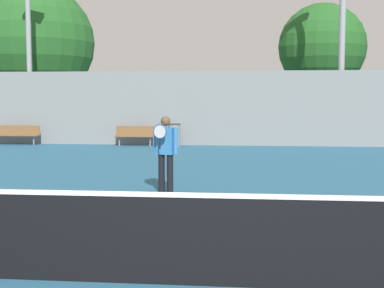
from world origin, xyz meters
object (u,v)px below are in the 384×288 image
object	(u,v)px
bench_courtside_near	(135,134)
bench_courtside_far	(15,133)
tree_green_broad	(36,43)
light_pole_far_right	(343,10)
tennis_player	(166,150)
light_pole_near_left	(28,24)
tennis_net	(170,238)
trash_bin	(174,135)
tree_dark_dense	(322,48)

from	to	relation	value
bench_courtside_near	bench_courtside_far	distance (m)	5.29
bench_courtside_far	tree_green_broad	bearing A→B (deg)	103.89
bench_courtside_near	light_pole_far_right	size ratio (longest dim) A/B	0.17
tennis_player	light_pole_near_left	size ratio (longest dim) A/B	0.19
tennis_player	bench_courtside_far	distance (m)	13.67
tennis_net	trash_bin	xyz separation A→B (m)	(-2.19, 16.54, -0.05)
trash_bin	tennis_player	bearing A→B (deg)	-83.25
bench_courtside_far	light_pole_far_right	world-z (taller)	light_pole_far_right
bench_courtside_far	light_pole_far_right	bearing A→B (deg)	4.97
bench_courtside_near	tennis_net	bearing A→B (deg)	-76.84
tennis_net	light_pole_near_left	bearing A→B (deg)	116.80
tennis_player	bench_courtside_far	bearing A→B (deg)	143.83
light_pole_far_right	trash_bin	bearing A→B (deg)	-170.62
tennis_player	bench_courtside_near	distance (m)	11.29
tennis_net	bench_courtside_far	bearing A→B (deg)	119.02
bench_courtside_far	tree_dark_dense	world-z (taller)	tree_dark_dense
bench_courtside_far	bench_courtside_near	bearing A→B (deg)	-0.01
bench_courtside_near	light_pole_far_right	xyz separation A→B (m)	(8.67, 1.21, 5.22)
bench_courtside_near	bench_courtside_far	size ratio (longest dim) A/B	0.76
tennis_player	tree_dark_dense	bearing A→B (deg)	89.13
bench_courtside_near	light_pole_far_right	distance (m)	10.19
light_pole_near_left	light_pole_far_right	world-z (taller)	light_pole_far_right
tennis_net	bench_courtside_near	distance (m)	16.93
trash_bin	tree_green_broad	world-z (taller)	tree_green_broad
tennis_net	light_pole_near_left	xyz separation A→B (m)	(-8.82, 17.46, 4.78)
tennis_net	bench_courtside_far	world-z (taller)	tennis_net
light_pole_near_left	trash_bin	distance (m)	8.26
light_pole_far_right	bench_courtside_near	bearing A→B (deg)	-172.03
tennis_player	tree_green_broad	world-z (taller)	tree_green_broad
bench_courtside_near	tree_green_broad	xyz separation A→B (m)	(-6.93, 6.61, 4.52)
tree_dark_dense	tennis_net	bearing A→B (deg)	-101.51
light_pole_near_left	tree_green_broad	world-z (taller)	light_pole_near_left
light_pole_near_left	trash_bin	bearing A→B (deg)	-7.91
light_pole_near_left	tennis_player	bearing A→B (deg)	-56.26
bench_courtside_far	light_pole_near_left	bearing A→B (deg)	71.76
tennis_net	light_pole_near_left	size ratio (longest dim) A/B	1.24
tree_dark_dense	bench_courtside_far	bearing A→B (deg)	-152.89
light_pole_near_left	light_pole_far_right	bearing A→B (deg)	0.99
tennis_player	light_pole_far_right	size ratio (longest dim) A/B	0.17
light_pole_far_right	tennis_player	bearing A→B (deg)	-115.26
light_pole_far_right	tree_green_broad	world-z (taller)	light_pole_far_right
tennis_player	light_pole_far_right	world-z (taller)	light_pole_far_right
tennis_net	light_pole_near_left	world-z (taller)	light_pole_near_left
tennis_net	light_pole_far_right	xyz separation A→B (m)	(4.82, 17.70, 5.21)
light_pole_near_left	bench_courtside_near	bearing A→B (deg)	-11.15
bench_courtside_far	tree_green_broad	xyz separation A→B (m)	(-1.64, 6.61, 4.51)
tree_green_broad	bench_courtside_near	bearing A→B (deg)	-43.67
bench_courtside_near	tree_dark_dense	xyz separation A→B (m)	(8.66, 7.15, 4.18)
tennis_player	trash_bin	size ratio (longest dim) A/B	1.74
light_pole_far_right	trash_bin	distance (m)	8.84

